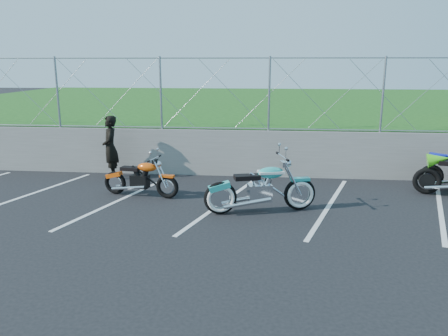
# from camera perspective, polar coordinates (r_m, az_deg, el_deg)

# --- Properties ---
(ground) EXTENTS (90.00, 90.00, 0.00)m
(ground) POSITION_cam_1_polar(r_m,az_deg,el_deg) (9.14, -0.71, -6.42)
(ground) COLOR black
(ground) RESTS_ON ground
(retaining_wall) EXTENTS (30.00, 0.22, 1.30)m
(retaining_wall) POSITION_cam_1_polar(r_m,az_deg,el_deg) (12.33, 1.08, 2.00)
(retaining_wall) COLOR slate
(retaining_wall) RESTS_ON ground
(grass_field) EXTENTS (30.00, 20.00, 1.30)m
(grass_field) POSITION_cam_1_polar(r_m,az_deg,el_deg) (22.19, 3.17, 7.18)
(grass_field) COLOR #184B14
(grass_field) RESTS_ON ground
(chain_link_fence) EXTENTS (28.00, 0.03, 2.00)m
(chain_link_fence) POSITION_cam_1_polar(r_m,az_deg,el_deg) (12.10, 1.12, 9.68)
(chain_link_fence) COLOR gray
(chain_link_fence) RESTS_ON retaining_wall
(parking_lines) EXTENTS (18.29, 4.31, 0.01)m
(parking_lines) POSITION_cam_1_polar(r_m,az_deg,el_deg) (10.04, 6.77, -4.64)
(parking_lines) COLOR silver
(parking_lines) RESTS_ON ground
(cruiser_turquoise) EXTENTS (2.40, 0.88, 1.22)m
(cruiser_turquoise) POSITION_cam_1_polar(r_m,az_deg,el_deg) (9.34, 4.99, -2.87)
(cruiser_turquoise) COLOR black
(cruiser_turquoise) RESTS_ON ground
(naked_orange) EXTENTS (1.92, 0.65, 0.96)m
(naked_orange) POSITION_cam_1_polar(r_m,az_deg,el_deg) (10.60, -10.71, -1.50)
(naked_orange) COLOR black
(naked_orange) RESTS_ON ground
(person_standing) EXTENTS (0.60, 0.74, 1.74)m
(person_standing) POSITION_cam_1_polar(r_m,az_deg,el_deg) (12.33, -14.63, 2.60)
(person_standing) COLOR black
(person_standing) RESTS_ON ground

